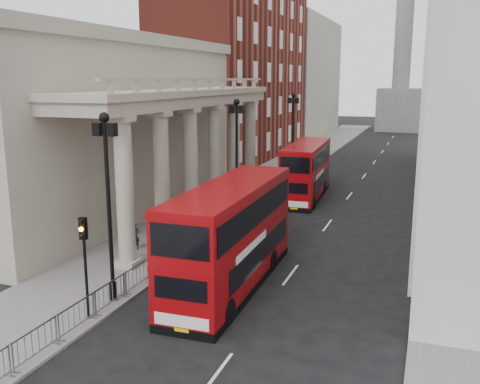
% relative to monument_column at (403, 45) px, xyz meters
% --- Properties ---
extents(ground, '(260.00, 260.00, 0.00)m').
position_rel_monument_column_xyz_m(ground, '(-6.00, -92.00, -15.98)').
color(ground, black).
rests_on(ground, ground).
extents(sidewalk_west, '(6.00, 140.00, 0.12)m').
position_rel_monument_column_xyz_m(sidewalk_west, '(-9.00, -62.00, -15.92)').
color(sidewalk_west, slate).
rests_on(sidewalk_west, ground).
extents(sidewalk_east, '(3.00, 140.00, 0.12)m').
position_rel_monument_column_xyz_m(sidewalk_east, '(7.50, -62.00, -15.92)').
color(sidewalk_east, slate).
rests_on(sidewalk_east, ground).
extents(kerb, '(0.20, 140.00, 0.14)m').
position_rel_monument_column_xyz_m(kerb, '(-6.05, -62.00, -15.91)').
color(kerb, slate).
rests_on(kerb, ground).
extents(portico_building, '(9.00, 28.00, 12.00)m').
position_rel_monument_column_xyz_m(portico_building, '(-16.50, -74.00, -9.98)').
color(portico_building, '#9D9784').
rests_on(portico_building, ground).
extents(brick_building, '(9.00, 32.00, 22.00)m').
position_rel_monument_column_xyz_m(brick_building, '(-16.50, -44.00, -4.98)').
color(brick_building, maroon).
rests_on(brick_building, ground).
extents(west_building_far, '(9.00, 30.00, 20.00)m').
position_rel_monument_column_xyz_m(west_building_far, '(-16.50, -12.00, -5.98)').
color(west_building_far, '#9D9784').
rests_on(west_building_far, ground).
extents(monument_column, '(8.00, 8.00, 54.20)m').
position_rel_monument_column_xyz_m(monument_column, '(0.00, 0.00, 0.00)').
color(monument_column, '#60605E').
rests_on(monument_column, ground).
extents(lamp_post_south, '(1.05, 0.44, 8.32)m').
position_rel_monument_column_xyz_m(lamp_post_south, '(-6.60, -88.00, -11.07)').
color(lamp_post_south, black).
rests_on(lamp_post_south, sidewalk_west).
extents(lamp_post_mid, '(1.05, 0.44, 8.32)m').
position_rel_monument_column_xyz_m(lamp_post_mid, '(-6.60, -72.00, -11.07)').
color(lamp_post_mid, black).
rests_on(lamp_post_mid, sidewalk_west).
extents(lamp_post_north, '(1.05, 0.44, 8.32)m').
position_rel_monument_column_xyz_m(lamp_post_north, '(-6.60, -56.00, -11.07)').
color(lamp_post_north, black).
rests_on(lamp_post_north, sidewalk_west).
extents(traffic_light, '(0.28, 0.33, 4.30)m').
position_rel_monument_column_xyz_m(traffic_light, '(-6.50, -90.02, -12.88)').
color(traffic_light, black).
rests_on(traffic_light, sidewalk_west).
extents(crowd_barriers, '(0.50, 18.75, 1.10)m').
position_rel_monument_column_xyz_m(crowd_barriers, '(-6.35, -89.78, -15.31)').
color(crowd_barriers, gray).
rests_on(crowd_barriers, sidewalk_west).
extents(bus_near, '(2.98, 11.53, 4.96)m').
position_rel_monument_column_xyz_m(bus_near, '(-2.33, -84.36, -13.39)').
color(bus_near, '#8E060A').
rests_on(bus_near, ground).
extents(bus_far, '(3.17, 10.73, 4.57)m').
position_rel_monument_column_xyz_m(bus_far, '(-3.33, -64.11, -13.59)').
color(bus_far, '#94060B').
rests_on(bus_far, ground).
extents(pedestrian_a, '(0.67, 0.54, 1.59)m').
position_rel_monument_column_xyz_m(pedestrian_a, '(-9.41, -81.38, -15.06)').
color(pedestrian_a, black).
rests_on(pedestrian_a, sidewalk_west).
extents(pedestrian_b, '(0.94, 0.83, 1.64)m').
position_rel_monument_column_xyz_m(pedestrian_b, '(-9.58, -71.34, -15.04)').
color(pedestrian_b, black).
rests_on(pedestrian_b, sidewalk_west).
extents(pedestrian_c, '(0.81, 0.55, 1.59)m').
position_rel_monument_column_xyz_m(pedestrian_c, '(-8.17, -71.83, -15.06)').
color(pedestrian_c, black).
rests_on(pedestrian_c, sidewalk_west).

